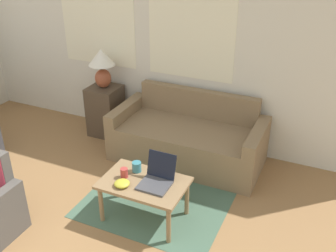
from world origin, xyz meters
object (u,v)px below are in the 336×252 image
snack_bowl (122,183)px  coffee_table (144,187)px  table_lamp (102,64)px  cup_yellow (124,173)px  cup_navy (137,167)px  couch (189,139)px  laptop (157,178)px

snack_bowl → coffee_table: bearing=42.2°
table_lamp → coffee_table: table_lamp is taller
table_lamp → cup_yellow: table_lamp is taller
cup_yellow → snack_bowl: cup_yellow is taller
coffee_table → snack_bowl: (-0.16, -0.14, 0.08)m
coffee_table → cup_navy: (-0.15, 0.13, 0.11)m
couch → laptop: (0.15, -1.19, 0.22)m
cup_navy → laptop: bearing=-19.1°
table_lamp → coffee_table: size_ratio=0.63×
cup_yellow → snack_bowl: size_ratio=0.65×
coffee_table → laptop: 0.17m
cup_yellow → snack_bowl: (0.05, -0.14, -0.02)m
table_lamp → laptop: size_ratio=1.59×
couch → cup_navy: couch is taller
coffee_table → snack_bowl: size_ratio=5.52×
couch → snack_bowl: bearing=-95.6°
cup_yellow → snack_bowl: 0.15m
cup_yellow → couch: bearing=81.4°
couch → cup_navy: 1.12m
table_lamp → coffee_table: 1.99m
coffee_table → snack_bowl: bearing=-137.8°
coffee_table → cup_yellow: bearing=-178.2°
coffee_table → laptop: bearing=16.9°
cup_navy → snack_bowl: 0.27m
cup_navy → snack_bowl: bearing=-92.0°
couch → table_lamp: bearing=173.9°
couch → snack_bowl: couch is taller
laptop → cup_yellow: (-0.33, -0.04, -0.01)m
coffee_table → cup_yellow: (-0.21, -0.01, 0.10)m
coffee_table → laptop: (0.12, 0.04, 0.12)m
cup_navy → cup_yellow: 0.15m
cup_navy → couch: bearing=83.6°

